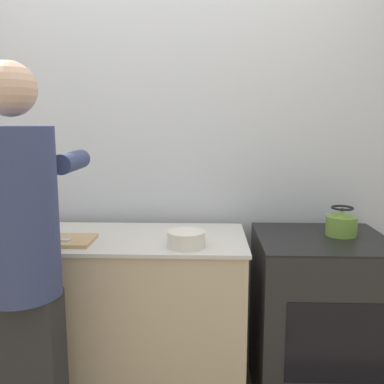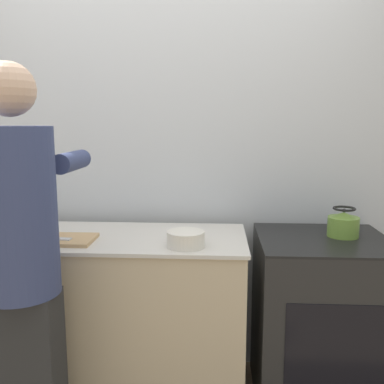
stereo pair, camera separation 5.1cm
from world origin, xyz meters
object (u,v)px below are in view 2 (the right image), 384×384
(cutting_board, at_px, (57,239))
(kettle, at_px, (343,224))
(person, at_px, (21,260))
(bowl_prep, at_px, (186,239))
(knife, at_px, (46,238))
(canister_jar, at_px, (4,213))
(oven, at_px, (320,322))

(cutting_board, distance_m, kettle, 1.46)
(person, height_order, bowl_prep, person)
(knife, bearing_deg, person, -78.44)
(cutting_board, height_order, bowl_prep, bowl_prep)
(kettle, height_order, canister_jar, kettle)
(knife, bearing_deg, bowl_prep, 1.86)
(person, relative_size, knife, 7.08)
(cutting_board, relative_size, bowl_prep, 2.03)
(bowl_prep, relative_size, canister_jar, 1.31)
(person, relative_size, cutting_board, 4.74)
(oven, xyz_separation_m, cutting_board, (-1.34, -0.14, 0.47))
(cutting_board, height_order, canister_jar, canister_jar)
(person, bearing_deg, kettle, 21.57)
(canister_jar, bearing_deg, cutting_board, -36.63)
(oven, distance_m, bowl_prep, 0.88)
(person, bearing_deg, cutting_board, 89.68)
(person, xyz_separation_m, bowl_prep, (0.65, 0.33, 0.01))
(bowl_prep, bearing_deg, canister_jar, 160.69)
(person, distance_m, knife, 0.37)
(oven, bearing_deg, canister_jar, 174.15)
(oven, xyz_separation_m, knife, (-1.39, -0.17, 0.48))
(cutting_board, height_order, knife, knife)
(kettle, bearing_deg, canister_jar, 175.77)
(oven, relative_size, cutting_board, 2.50)
(cutting_board, bearing_deg, knife, -153.24)
(person, xyz_separation_m, knife, (-0.05, 0.36, -0.01))
(bowl_prep, distance_m, canister_jar, 1.14)
(cutting_board, bearing_deg, bowl_prep, -4.88)
(oven, xyz_separation_m, kettle, (0.10, 0.04, 0.52))
(knife, bearing_deg, kettle, 12.36)
(oven, xyz_separation_m, canister_jar, (-1.78, 0.18, 0.53))
(knife, bearing_deg, canister_jar, 142.52)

